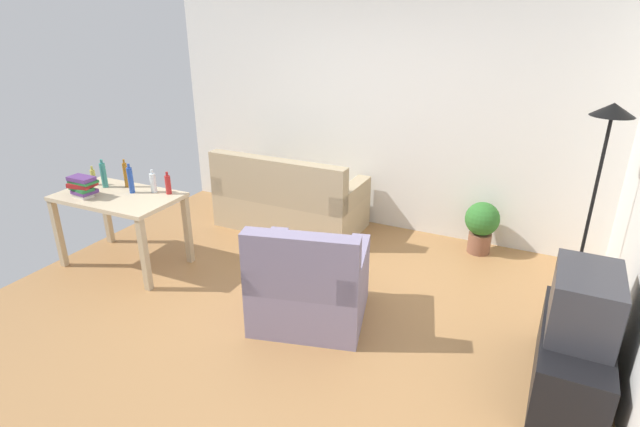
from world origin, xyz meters
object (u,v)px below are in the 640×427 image
at_px(torchiere_lamp, 603,154).
at_px(bottle_amber, 126,175).
at_px(bottle_red, 168,184).
at_px(tv_stand, 571,361).
at_px(desk, 119,205).
at_px(book_stack, 83,186).
at_px(bottle_squat, 93,177).
at_px(tv, 585,303).
at_px(armchair, 309,286).
at_px(couch, 289,203).
at_px(bottle_clear, 153,182).
at_px(bottle_blue, 131,180).
at_px(bottle_tall, 104,175).
at_px(potted_plant, 482,224).

relative_size(torchiere_lamp, bottle_amber, 6.22).
height_order(bottle_amber, bottle_red, bottle_amber).
height_order(tv_stand, torchiere_lamp, torchiere_lamp).
relative_size(desk, book_stack, 4.39).
xyz_separation_m(tv_stand, bottle_squat, (-4.58, 0.16, 0.61)).
relative_size(tv, armchair, 0.55).
bearing_deg(bottle_amber, couch, 49.46).
distance_m(tv_stand, bottle_clear, 3.93).
distance_m(bottle_blue, book_stack, 0.44).
distance_m(tv, bottle_amber, 4.24).
relative_size(desk, bottle_amber, 4.17).
distance_m(couch, torchiere_lamp, 3.32).
height_order(tv_stand, bottle_red, bottle_red).
bearing_deg(bottle_amber, bottle_blue, -31.71).
bearing_deg(bottle_tall, potted_plant, 26.49).
bearing_deg(couch, bottle_amber, 49.46).
height_order(couch, tv_stand, couch).
xyz_separation_m(bottle_squat, book_stack, (0.20, -0.29, 0.03)).
bearing_deg(tv, armchair, 90.96).
height_order(tv, armchair, same).
xyz_separation_m(bottle_amber, book_stack, (-0.16, -0.40, -0.02)).
bearing_deg(armchair, book_stack, -12.10).
relative_size(couch, potted_plant, 2.97).
distance_m(tv, bottle_clear, 3.88).
height_order(desk, potted_plant, desk).
xyz_separation_m(potted_plant, bottle_red, (-2.78, -1.62, 0.53)).
xyz_separation_m(tv_stand, book_stack, (-4.39, -0.14, 0.63)).
height_order(couch, desk, couch).
bearing_deg(bottle_clear, bottle_red, 9.40).
xyz_separation_m(tv_stand, bottle_amber, (-4.23, 0.26, 0.65)).
relative_size(tv_stand, bottle_tall, 3.76).
bearing_deg(bottle_tall, tv, -1.98).
bearing_deg(tv, bottle_tall, 88.02).
height_order(potted_plant, bottle_blue, bottle_blue).
height_order(desk, bottle_squat, bottle_squat).
relative_size(armchair, bottle_amber, 3.72).
bearing_deg(bottle_squat, bottle_amber, 16.24).
bearing_deg(bottle_blue, tv_stand, -2.11).
bearing_deg(bottle_blue, armchair, -5.08).
distance_m(bottle_tall, bottle_amber, 0.22).
distance_m(couch, bottle_squat, 2.14).
xyz_separation_m(tv, bottle_squat, (-4.59, 0.16, 0.15)).
bearing_deg(desk, potted_plant, 28.91).
relative_size(torchiere_lamp, book_stack, 6.55).
distance_m(couch, bottle_blue, 1.83).
height_order(tv_stand, tv, tv).
distance_m(couch, book_stack, 2.23).
xyz_separation_m(desk, bottle_tall, (-0.28, 0.11, 0.24)).
distance_m(torchiere_lamp, potted_plant, 1.63).
bearing_deg(bottle_blue, torchiere_lamp, 13.23).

